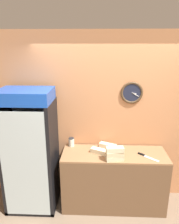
# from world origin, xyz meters

# --- Properties ---
(wall_back) EXTENTS (5.20, 0.09, 2.70)m
(wall_back) POSITION_xyz_m (0.00, 1.17, 1.35)
(wall_back) COLOR tan
(wall_back) RESTS_ON ground_plane
(prep_counter) EXTENTS (1.58, 0.57, 0.92)m
(prep_counter) POSITION_xyz_m (0.00, 0.83, 0.46)
(prep_counter) COLOR brown
(prep_counter) RESTS_ON ground_plane
(beverage_cooler) EXTENTS (0.75, 0.64, 1.90)m
(beverage_cooler) POSITION_xyz_m (-1.27, 0.85, 1.04)
(beverage_cooler) COLOR black
(beverage_cooler) RESTS_ON ground_plane
(sandwich_stack_bottom) EXTENTS (0.26, 0.15, 0.07)m
(sandwich_stack_bottom) POSITION_xyz_m (-0.01, 0.63, 0.95)
(sandwich_stack_bottom) COLOR beige
(sandwich_stack_bottom) RESTS_ON prep_counter
(sandwich_stack_middle) EXTENTS (0.26, 0.14, 0.07)m
(sandwich_stack_middle) POSITION_xyz_m (-0.01, 0.63, 1.02)
(sandwich_stack_middle) COLOR beige
(sandwich_stack_middle) RESTS_ON sandwich_stack_bottom
(sandwich_stack_top) EXTENTS (0.25, 0.13, 0.07)m
(sandwich_stack_top) POSITION_xyz_m (-0.01, 0.63, 1.09)
(sandwich_stack_top) COLOR beige
(sandwich_stack_top) RESTS_ON sandwich_stack_middle
(sandwich_flat_left) EXTENTS (0.29, 0.21, 0.07)m
(sandwich_flat_left) POSITION_xyz_m (-0.23, 0.82, 0.95)
(sandwich_flat_left) COLOR beige
(sandwich_flat_left) RESTS_ON prep_counter
(sandwich_flat_right) EXTENTS (0.28, 0.20, 0.07)m
(sandwich_flat_right) POSITION_xyz_m (-0.10, 1.02, 0.95)
(sandwich_flat_right) COLOR beige
(sandwich_flat_right) RESTS_ON prep_counter
(chefs_knife) EXTENTS (0.27, 0.25, 0.02)m
(chefs_knife) POSITION_xyz_m (0.45, 0.76, 0.92)
(chefs_knife) COLOR silver
(chefs_knife) RESTS_ON prep_counter
(condiment_jar) EXTENTS (0.09, 0.09, 0.14)m
(condiment_jar) POSITION_xyz_m (-0.68, 1.05, 0.99)
(condiment_jar) COLOR silver
(condiment_jar) RESTS_ON prep_counter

